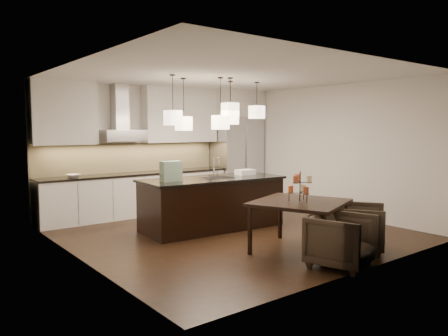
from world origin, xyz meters
TOP-DOWN VIEW (x-y plane):
  - floor at (0.00, 0.00)m, footprint 5.50×5.50m
  - ceiling at (0.00, 0.00)m, footprint 5.50×5.50m
  - wall_back at (0.00, 2.76)m, footprint 5.50×0.02m
  - wall_front at (0.00, -2.76)m, footprint 5.50×0.02m
  - wall_left at (-2.76, 0.00)m, footprint 0.02×5.50m
  - wall_right at (2.76, 0.00)m, footprint 0.02×5.50m
  - refrigerator at (2.10, 2.38)m, footprint 1.20×0.72m
  - fridge_panel at (2.10, 2.38)m, footprint 1.26×0.72m
  - lower_cabinets at (-0.62, 2.43)m, footprint 4.21×0.62m
  - countertop at (-0.62, 2.43)m, footprint 4.21×0.66m
  - backsplash at (-0.62, 2.73)m, footprint 4.21×0.02m
  - upper_cab_left at (-2.10, 2.57)m, footprint 1.25×0.35m
  - upper_cab_right at (0.55, 2.57)m, footprint 1.85×0.35m
  - hood_canopy at (-0.93, 2.48)m, footprint 0.90×0.52m
  - hood_chimney at (-0.93, 2.59)m, footprint 0.30×0.28m
  - fruit_bowl at (-2.02, 2.38)m, footprint 0.32×0.32m
  - island_body at (-0.09, 0.44)m, footprint 2.66×1.22m
  - island_top at (-0.09, 0.44)m, footprint 2.75×1.30m
  - faucet at (0.02, 0.54)m, footprint 0.12×0.26m
  - tote_bag at (-0.97, 0.45)m, footprint 0.36×0.21m
  - food_container at (0.75, 0.48)m, footprint 0.37×0.27m
  - dining_table at (0.07, -1.59)m, footprint 1.67×1.67m
  - candelabra at (0.07, -1.59)m, footprint 0.48×0.48m
  - candle_a at (0.21, -1.54)m, footprint 0.10×0.10m
  - candle_b at (-0.04, -1.50)m, footprint 0.10×0.10m
  - candle_c at (0.05, -1.73)m, footprint 0.10×0.10m
  - candle_d at (0.15, -1.46)m, footprint 0.10×0.10m
  - candle_e at (-0.06, -1.62)m, footprint 0.10×0.10m
  - candle_f at (0.14, -1.71)m, footprint 0.10×0.10m
  - armchair_left at (-0.07, -2.47)m, footprint 0.97×0.98m
  - armchair_right at (0.78, -2.14)m, footprint 1.09×1.10m
  - pendant_a at (-0.88, 0.52)m, footprint 0.24×0.24m
  - pendant_b at (-0.45, 0.85)m, footprint 0.24×0.24m
  - pendant_c at (0.21, 0.28)m, footprint 0.24×0.24m
  - pendant_d at (0.57, 0.73)m, footprint 0.24×0.24m
  - pendant_e at (1.10, 0.54)m, footprint 0.24×0.24m
  - pendant_f at (0.03, 0.35)m, footprint 0.24×0.24m

SIDE VIEW (x-z plane):
  - floor at x=0.00m, z-range -0.02..0.00m
  - armchair_left at x=-0.07m, z-range 0.00..0.72m
  - armchair_right at x=0.78m, z-range 0.00..0.73m
  - dining_table at x=0.07m, z-range 0.00..0.77m
  - lower_cabinets at x=-0.62m, z-range 0.00..0.88m
  - island_body at x=-0.09m, z-range 0.00..0.91m
  - countertop at x=-0.62m, z-range 0.88..0.92m
  - island_top at x=-0.09m, z-range 0.91..0.95m
  - fruit_bowl at x=-2.02m, z-range 0.92..0.98m
  - candle_a at x=0.21m, z-range 0.90..1.00m
  - candle_b at x=-0.04m, z-range 0.90..1.00m
  - candle_c at x=0.05m, z-range 0.90..1.00m
  - candelabra at x=0.07m, z-range 0.77..1.22m
  - food_container at x=0.75m, z-range 0.95..1.06m
  - refrigerator at x=2.10m, z-range 0.00..2.15m
  - candle_d at x=0.15m, z-range 1.07..1.17m
  - candle_e at x=-0.06m, z-range 1.07..1.17m
  - candle_f at x=0.14m, z-range 1.07..1.17m
  - tote_bag at x=-0.97m, z-range 0.95..1.31m
  - faucet at x=0.02m, z-range 0.95..1.35m
  - backsplash at x=-0.62m, z-range 0.92..1.55m
  - wall_back at x=0.00m, z-range 0.00..2.80m
  - wall_front at x=0.00m, z-range 0.00..2.80m
  - wall_left at x=-2.76m, z-range 0.00..2.80m
  - wall_right at x=2.76m, z-range 0.00..2.80m
  - hood_canopy at x=-0.93m, z-range 1.60..1.84m
  - pendant_b at x=-0.45m, z-range 1.83..2.09m
  - pendant_f at x=0.03m, z-range 1.85..2.11m
  - pendant_a at x=-0.88m, z-range 1.92..2.18m
  - pendant_d at x=0.57m, z-range 1.95..2.21m
  - upper_cab_left at x=-2.10m, z-range 1.55..2.80m
  - upper_cab_right at x=0.55m, z-range 1.55..2.80m
  - pendant_e at x=1.10m, z-range 2.07..2.33m
  - pendant_c at x=0.21m, z-range 2.08..2.34m
  - hood_chimney at x=-0.93m, z-range 1.84..2.80m
  - fridge_panel at x=2.10m, z-range 2.15..2.80m
  - ceiling at x=0.00m, z-range 2.80..2.82m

